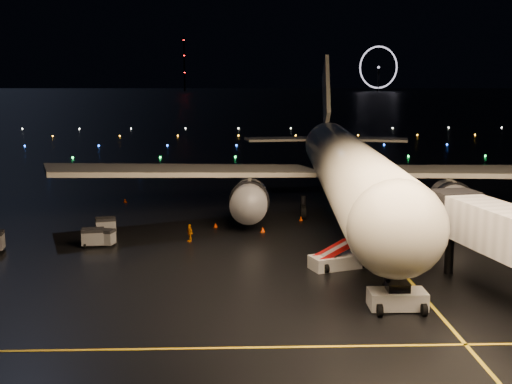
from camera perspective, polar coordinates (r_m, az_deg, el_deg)
ground at (r=344.25m, az=-1.80°, el=7.56°), size 2000.00×2000.00×0.00m
lane_centre at (r=62.18m, az=10.28°, el=-3.99°), size 0.25×80.00×0.02m
lane_cross at (r=37.26m, az=-8.04°, el=-13.64°), size 60.00×0.25×0.02m
airliner at (r=70.95m, az=7.91°, el=5.28°), size 68.08×65.06×18.27m
pushback_tug at (r=43.52m, az=12.45°, el=-9.00°), size 3.75×1.99×1.78m
belt_loader at (r=51.61m, az=7.47°, el=-4.87°), size 7.26×4.20×3.41m
crew_c at (r=59.87m, az=-5.93°, el=-3.62°), size 0.88×1.01×1.64m
safety_cone_0 at (r=63.22m, az=0.61°, el=-3.35°), size 0.49×0.49×0.54m
safety_cone_1 at (r=68.49m, az=4.02°, el=-2.35°), size 0.50×0.50×0.48m
safety_cone_2 at (r=65.43m, az=-3.61°, el=-2.94°), size 0.49×0.49×0.46m
safety_cone_3 at (r=79.85m, az=-11.56°, el=-0.74°), size 0.59×0.59×0.51m
ferris_wheel at (r=782.93m, az=10.84°, el=10.69°), size 49.33×16.80×52.00m
radio_mast at (r=786.32m, az=-6.39°, el=11.23°), size 1.80×1.80×64.00m
taxiway_lights at (r=150.65m, az=-1.55°, el=4.43°), size 164.00×92.00×0.36m
baggage_cart_0 at (r=59.72m, az=-14.30°, el=-3.92°), size 2.08×1.59×1.63m
baggage_cart_1 at (r=64.06m, az=-13.21°, el=-2.94°), size 2.18×1.77×1.62m
baggage_cart_2 at (r=59.70m, az=-13.33°, el=-3.95°), size 2.01×1.63×1.50m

